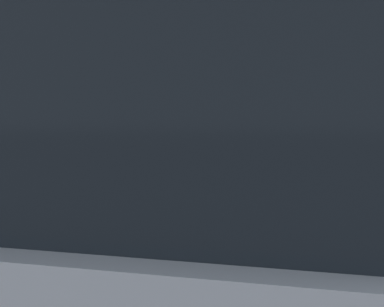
{
  "coord_description": "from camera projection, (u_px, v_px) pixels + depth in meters",
  "views": [
    {
      "loc": [
        0.9,
        -3.15,
        1.32
      ],
      "look_at": [
        -0.63,
        0.37,
        1.15
      ],
      "focal_mm": 73.52,
      "sensor_mm": 36.0,
      "label": 1
    }
  ],
  "objects": [
    {
      "name": "parking_meter",
      "position": [
        282.0,
        152.0,
        3.64
      ],
      "size": [
        0.18,
        0.19,
        1.41
      ],
      "rotation": [
        0.0,
        0.0,
        3.24
      ],
      "color": "slate",
      "rests_on": "sidewalk_curb"
    },
    {
      "name": "pedestrian_at_meter",
      "position": [
        161.0,
        157.0,
        4.02
      ],
      "size": [
        0.68,
        0.53,
        1.73
      ],
      "rotation": [
        0.0,
        0.0,
        -0.13
      ],
      "color": "black",
      "rests_on": "sidewalk_curb"
    },
    {
      "name": "parked_sedan_silver",
      "position": [
        51.0,
        283.0,
        2.12
      ],
      "size": [
        4.62,
        1.85,
        1.76
      ],
      "rotation": [
        0.0,
        0.0,
        -1.56
      ],
      "color": "#B7BABF",
      "rests_on": "ground"
    }
  ]
}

